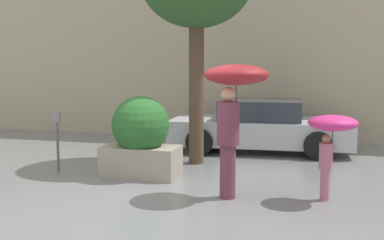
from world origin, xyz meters
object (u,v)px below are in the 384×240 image
Objects in this scene: parked_car_near at (260,127)px; planter_box at (141,137)px; person_adult at (234,94)px; parking_meter at (57,128)px; person_child at (332,131)px.

planter_box is at bearing 148.71° from parked_car_near.
parking_meter is (-3.56, 0.84, -0.76)m from person_adult.
parked_car_near is 3.71× the size of parking_meter.
parked_car_near reaches higher than parking_meter.
person_adult is 0.48× the size of parked_car_near.
parking_meter is at bearing 116.04° from person_adult.
person_child is (1.45, 0.15, -0.53)m from person_adult.
person_child is 4.40m from parked_car_near.
person_child is at bearing -7.83° from parking_meter.
planter_box is at bearing 2.21° from parking_meter.
person_adult reaches higher than planter_box.
parked_car_near is (-1.58, 4.07, -0.50)m from person_child.
person_adult reaches higher than parking_meter.
person_child is at bearing -12.72° from planter_box.
planter_box is 2.26m from person_adult.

